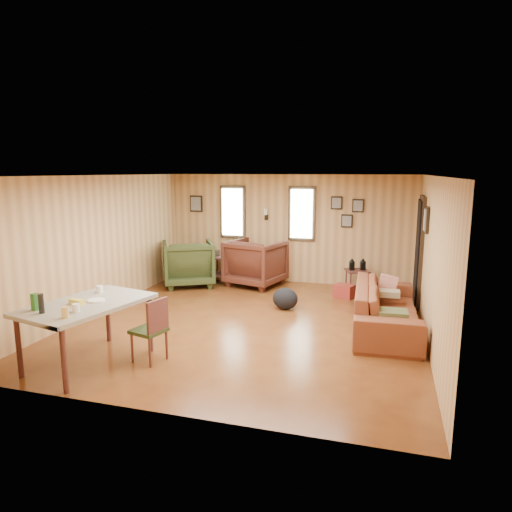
{
  "coord_description": "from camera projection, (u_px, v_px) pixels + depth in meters",
  "views": [
    {
      "loc": [
        2.12,
        -6.9,
        2.47
      ],
      "look_at": [
        0.0,
        0.4,
        1.05
      ],
      "focal_mm": 32.0,
      "sensor_mm": 36.0,
      "label": 1
    }
  ],
  "objects": [
    {
      "name": "dining_chair",
      "position": [
        152.0,
        327.0,
        5.92
      ],
      "size": [
        0.47,
        0.47,
        0.86
      ],
      "rotation": [
        0.0,
        0.0,
        -0.26
      ],
      "color": "#303B1B",
      "rests_on": "ground"
    },
    {
      "name": "recliner_brown",
      "position": [
        256.0,
        260.0,
        9.91
      ],
      "size": [
        1.31,
        1.26,
        1.11
      ],
      "primitive_type": "imported",
      "rotation": [
        0.0,
        0.0,
        2.88
      ],
      "color": "#4E2317",
      "rests_on": "ground"
    },
    {
      "name": "backpack",
      "position": [
        285.0,
        299.0,
        8.24
      ],
      "size": [
        0.5,
        0.4,
        0.4
      ],
      "rotation": [
        0.0,
        0.0,
        0.13
      ],
      "color": "black",
      "rests_on": "ground"
    },
    {
      "name": "cooler",
      "position": [
        344.0,
        291.0,
        9.01
      ],
      "size": [
        0.44,
        0.38,
        0.26
      ],
      "rotation": [
        0.0,
        0.0,
        -0.38
      ],
      "color": "maroon",
      "rests_on": "ground"
    },
    {
      "name": "dining_table",
      "position": [
        86.0,
        308.0,
        5.8
      ],
      "size": [
        1.3,
        1.79,
        1.06
      ],
      "rotation": [
        0.0,
        0.0,
        -0.23
      ],
      "color": "gray",
      "rests_on": "ground"
    },
    {
      "name": "sofa",
      "position": [
        387.0,
        300.0,
        7.16
      ],
      "size": [
        0.81,
        2.47,
        0.96
      ],
      "primitive_type": "imported",
      "rotation": [
        0.0,
        0.0,
        1.61
      ],
      "color": "brown",
      "rests_on": "ground"
    },
    {
      "name": "end_table",
      "position": [
        223.0,
        264.0,
        10.16
      ],
      "size": [
        0.64,
        0.59,
        0.75
      ],
      "rotation": [
        0.0,
        0.0,
        -0.1
      ],
      "color": "brown",
      "rests_on": "ground"
    },
    {
      "name": "sofa_pillows",
      "position": [
        391.0,
        300.0,
        7.04
      ],
      "size": [
        0.46,
        1.7,
        0.35
      ],
      "rotation": [
        0.0,
        0.0,
        0.04
      ],
      "color": "#49502C",
      "rests_on": "sofa"
    },
    {
      "name": "recliner_green",
      "position": [
        188.0,
        261.0,
        9.93
      ],
      "size": [
        1.39,
        1.37,
        1.08
      ],
      "primitive_type": "imported",
      "rotation": [
        0.0,
        0.0,
        -2.64
      ],
      "color": "#303B1B",
      "rests_on": "ground"
    },
    {
      "name": "room",
      "position": [
        264.0,
        249.0,
        7.54
      ],
      "size": [
        5.54,
        6.04,
        2.44
      ],
      "color": "brown",
      "rests_on": "ground"
    },
    {
      "name": "side_table",
      "position": [
        357.0,
        269.0,
        9.4
      ],
      "size": [
        0.56,
        0.56,
        0.71
      ],
      "rotation": [
        0.0,
        0.0,
        0.34
      ],
      "color": "brown",
      "rests_on": "ground"
    }
  ]
}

